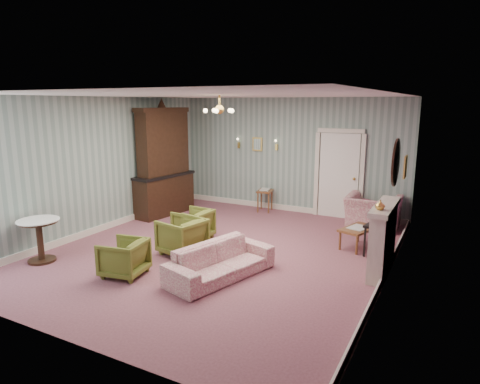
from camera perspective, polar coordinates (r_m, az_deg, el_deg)
The scene contains 27 objects.
floor at distance 8.05m, azimuth -2.61°, elevation -8.07°, with size 7.00×7.00×0.00m, color #925563.
ceiling at distance 7.56m, azimuth -2.83°, elevation 13.04°, with size 7.00×7.00×0.00m, color white.
wall_back at distance 10.80m, azimuth 6.76°, elevation 4.96°, with size 6.00×6.00×0.00m, color gray.
wall_front at distance 5.05m, azimuth -23.30°, elevation -4.07°, with size 6.00×6.00×0.00m, color gray.
wall_left at distance 9.53m, azimuth -18.49°, elevation 3.49°, with size 7.00×7.00×0.00m, color gray.
wall_right at distance 6.70m, azimuth 20.01°, elevation -0.03°, with size 7.00×7.00×0.00m, color gray.
wall_right_floral at distance 6.70m, azimuth 19.88°, elevation -0.02°, with size 7.00×7.00×0.00m, color #BA5D8D.
door at distance 10.43m, azimuth 13.32°, elevation 2.41°, with size 1.12×0.12×2.16m, color white, non-canonical shape.
olive_chair_a at distance 7.13m, azimuth -15.54°, elevation -8.38°, with size 0.65×0.61×0.67m, color olive.
olive_chair_b at distance 7.87m, azimuth -7.87°, elevation -5.75°, with size 0.73×0.69×0.75m, color olive.
olive_chair_c at distance 8.70m, azimuth -6.38°, elevation -4.18°, with size 0.67×0.63×0.69m, color olive.
sofa_chintz at distance 6.80m, azimuth -2.67°, elevation -8.63°, with size 1.87×0.55×0.73m, color #A4425E.
wingback_chair at distance 9.81m, azimuth 17.70°, elevation -1.90°, with size 1.14×0.74×1.00m, color #A4425E.
dresser at distance 10.57m, azimuth -10.44°, elevation 4.46°, with size 0.59×1.69×2.82m, color black, non-canonical shape.
fireplace at distance 7.31m, azimuth 18.88°, elevation -6.02°, with size 0.30×1.40×1.16m, color beige, non-canonical shape.
mantel_vase at distance 6.76m, azimuth 18.54°, elevation -1.69°, with size 0.15×0.15×0.15m, color gold.
oval_mirror at distance 7.03m, azimuth 20.38°, elevation 3.80°, with size 0.04×0.76×0.84m, color white, non-canonical shape.
framed_print at distance 8.39m, azimuth 21.58°, elevation 3.20°, with size 0.04×0.34×0.42m, color gold, non-canonical shape.
coffee_table at distance 8.48m, azimuth 15.73°, elevation -6.00°, with size 0.45×0.81×0.41m, color brown, non-canonical shape.
side_table_black at distance 8.09m, azimuth 18.07°, elevation -6.33°, with size 0.40×0.40×0.60m, color black, non-canonical shape.
pedestal_table at distance 8.23m, azimuth -25.57°, elevation -5.98°, with size 0.71×0.71×0.78m, color black, non-canonical shape.
nesting_table at distance 10.88m, azimuth 3.41°, elevation -1.06°, with size 0.36×0.47×0.61m, color brown, non-canonical shape.
gilt_mirror_back at distance 11.09m, azimuth 2.35°, elevation 6.52°, with size 0.28×0.06×0.36m, color gold, non-canonical shape.
sconce_left at distance 11.32m, azimuth -0.22°, elevation 6.64°, with size 0.16×0.12×0.30m, color gold, non-canonical shape.
sconce_right at distance 10.85m, azimuth 4.95°, elevation 6.36°, with size 0.16×0.12×0.30m, color gold, non-canonical shape.
chandelier at distance 7.56m, azimuth -2.81°, elevation 11.00°, with size 0.56×0.56×0.36m, color gold, non-canonical shape.
burgundy_cushion at distance 9.68m, azimuth 17.24°, elevation -2.18°, with size 0.38×0.10×0.38m, color maroon.
Camera 1 is at (3.84, -6.51, 2.77)m, focal length 31.34 mm.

